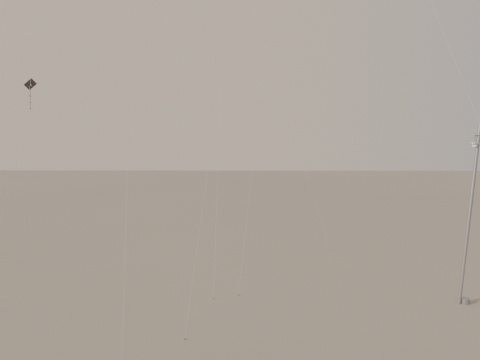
{
  "coord_description": "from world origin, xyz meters",
  "views": [
    {
      "loc": [
        -0.45,
        -22.25,
        9.97
      ],
      "look_at": [
        -0.78,
        5.0,
        6.83
      ],
      "focal_mm": 40.0,
      "sensor_mm": 36.0,
      "label": 1
    }
  ],
  "objects": [
    {
      "name": "kite_4",
      "position": [
        10.0,
        7.77,
        15.19
      ],
      "size": [
        4.98,
        9.89,
        19.8
      ],
      "rotation": [
        0.0,
        0.0,
        1.72
      ],
      "color": "#2C2625",
      "rests_on": "ground"
    },
    {
      "name": "street_lamp",
      "position": [
        11.53,
        5.88,
        5.21
      ],
      "size": [
        1.67,
        0.94,
        9.78
      ],
      "color": "gray",
      "rests_on": "ground"
    },
    {
      "name": "ground",
      "position": [
        0.0,
        0.0,
        0.0
      ],
      "size": [
        160.0,
        160.0,
        0.0
      ],
      "primitive_type": "plane",
      "color": "gray",
      "rests_on": "ground"
    },
    {
      "name": "kite_6",
      "position": [
        -13.49,
        8.78,
        9.68
      ],
      "size": [
        1.08,
        6.11,
        12.35
      ],
      "rotation": [
        0.0,
        0.0,
        0.69
      ],
      "color": "#2C2625",
      "rests_on": "ground"
    }
  ]
}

